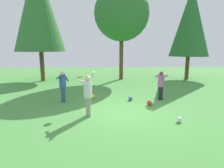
{
  "coord_description": "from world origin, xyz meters",
  "views": [
    {
      "loc": [
        -1.09,
        -7.75,
        2.75
      ],
      "look_at": [
        -0.45,
        1.21,
        1.05
      ],
      "focal_mm": 30.04,
      "sensor_mm": 36.0,
      "label": 1
    }
  ],
  "objects_px": {
    "person_bystander": "(161,83)",
    "ball_white": "(179,120)",
    "person_catcher": "(63,84)",
    "tree_far_right": "(191,21)",
    "frisbee": "(80,77)",
    "tree_far_left": "(38,6)",
    "tree_center": "(122,13)",
    "ball_red": "(149,103)",
    "ball_blue": "(131,99)",
    "ball_yellow": "(93,96)",
    "person_thrower": "(88,92)"
  },
  "relations": [
    {
      "from": "person_thrower",
      "to": "person_bystander",
      "type": "height_order",
      "value": "person_thrower"
    },
    {
      "from": "person_bystander",
      "to": "ball_white",
      "type": "relative_size",
      "value": 7.62
    },
    {
      "from": "frisbee",
      "to": "ball_red",
      "type": "bearing_deg",
      "value": 7.34
    },
    {
      "from": "ball_blue",
      "to": "tree_far_left",
      "type": "bearing_deg",
      "value": 133.79
    },
    {
      "from": "person_catcher",
      "to": "tree_center",
      "type": "xyz_separation_m",
      "value": [
        3.91,
        7.23,
        4.78
      ]
    },
    {
      "from": "frisbee",
      "to": "ball_white",
      "type": "height_order",
      "value": "frisbee"
    },
    {
      "from": "ball_yellow",
      "to": "tree_far_left",
      "type": "relative_size",
      "value": 0.02
    },
    {
      "from": "tree_center",
      "to": "ball_white",
      "type": "bearing_deg",
      "value": -84.6
    },
    {
      "from": "person_thrower",
      "to": "person_bystander",
      "type": "xyz_separation_m",
      "value": [
        3.79,
        2.28,
        -0.09
      ]
    },
    {
      "from": "person_catcher",
      "to": "ball_yellow",
      "type": "distance_m",
      "value": 1.83
    },
    {
      "from": "person_catcher",
      "to": "ball_red",
      "type": "height_order",
      "value": "person_catcher"
    },
    {
      "from": "frisbee",
      "to": "tree_center",
      "type": "distance_m",
      "value": 10.02
    },
    {
      "from": "person_thrower",
      "to": "tree_far_left",
      "type": "xyz_separation_m",
      "value": [
        -4.38,
        9.0,
        5.13
      ]
    },
    {
      "from": "person_catcher",
      "to": "ball_white",
      "type": "distance_m",
      "value": 5.87
    },
    {
      "from": "ball_white",
      "to": "ball_yellow",
      "type": "bearing_deg",
      "value": 132.09
    },
    {
      "from": "tree_far_right",
      "to": "tree_center",
      "type": "distance_m",
      "value": 6.05
    },
    {
      "from": "person_bystander",
      "to": "ball_white",
      "type": "bearing_deg",
      "value": 65.07
    },
    {
      "from": "ball_blue",
      "to": "tree_far_right",
      "type": "xyz_separation_m",
      "value": [
        6.36,
        6.86,
        4.97
      ]
    },
    {
      "from": "ball_white",
      "to": "tree_far_left",
      "type": "height_order",
      "value": "tree_far_left"
    },
    {
      "from": "ball_blue",
      "to": "tree_far_left",
      "type": "distance_m",
      "value": 11.18
    },
    {
      "from": "person_thrower",
      "to": "ball_white",
      "type": "bearing_deg",
      "value": -129.48
    },
    {
      "from": "person_bystander",
      "to": "ball_blue",
      "type": "height_order",
      "value": "person_bystander"
    },
    {
      "from": "frisbee",
      "to": "tree_far_left",
      "type": "height_order",
      "value": "tree_far_left"
    },
    {
      "from": "ball_white",
      "to": "ball_blue",
      "type": "height_order",
      "value": "ball_blue"
    },
    {
      "from": "person_catcher",
      "to": "tree_far_left",
      "type": "xyz_separation_m",
      "value": [
        -2.96,
        6.78,
        5.19
      ]
    },
    {
      "from": "person_bystander",
      "to": "person_thrower",
      "type": "bearing_deg",
      "value": 11.82
    },
    {
      "from": "frisbee",
      "to": "tree_far_left",
      "type": "distance_m",
      "value": 10.21
    },
    {
      "from": "person_thrower",
      "to": "ball_blue",
      "type": "height_order",
      "value": "person_thrower"
    },
    {
      "from": "frisbee",
      "to": "tree_far_right",
      "type": "distance_m",
      "value": 12.63
    },
    {
      "from": "person_catcher",
      "to": "tree_center",
      "type": "height_order",
      "value": "tree_center"
    },
    {
      "from": "person_bystander",
      "to": "frisbee",
      "type": "relative_size",
      "value": 4.36
    },
    {
      "from": "ball_white",
      "to": "tree_far_left",
      "type": "relative_size",
      "value": 0.02
    },
    {
      "from": "person_bystander",
      "to": "tree_far_left",
      "type": "height_order",
      "value": "tree_far_left"
    },
    {
      "from": "frisbee",
      "to": "tree_far_right",
      "type": "xyz_separation_m",
      "value": [
        8.87,
        8.24,
        3.57
      ]
    },
    {
      "from": "ball_red",
      "to": "tree_far_right",
      "type": "height_order",
      "value": "tree_far_right"
    },
    {
      "from": "ball_white",
      "to": "ball_blue",
      "type": "distance_m",
      "value": 3.4
    },
    {
      "from": "frisbee",
      "to": "ball_white",
      "type": "relative_size",
      "value": 1.75
    },
    {
      "from": "person_thrower",
      "to": "frisbee",
      "type": "bearing_deg",
      "value": -0.0
    },
    {
      "from": "person_thrower",
      "to": "tree_far_right",
      "type": "height_order",
      "value": "tree_far_right"
    },
    {
      "from": "tree_center",
      "to": "tree_far_left",
      "type": "height_order",
      "value": "tree_far_left"
    },
    {
      "from": "person_catcher",
      "to": "ball_red",
      "type": "distance_m",
      "value": 4.51
    },
    {
      "from": "person_catcher",
      "to": "tree_far_right",
      "type": "bearing_deg",
      "value": 87.95
    },
    {
      "from": "person_bystander",
      "to": "frisbee",
      "type": "distance_m",
      "value": 4.46
    },
    {
      "from": "person_thrower",
      "to": "tree_far_right",
      "type": "bearing_deg",
      "value": -67.78
    },
    {
      "from": "frisbee",
      "to": "tree_far_right",
      "type": "relative_size",
      "value": 0.04
    },
    {
      "from": "ball_white",
      "to": "person_bystander",
      "type": "bearing_deg",
      "value": 84.22
    },
    {
      "from": "person_bystander",
      "to": "tree_far_right",
      "type": "relative_size",
      "value": 0.19
    },
    {
      "from": "frisbee",
      "to": "ball_white",
      "type": "bearing_deg",
      "value": -24.4
    },
    {
      "from": "person_catcher",
      "to": "tree_far_right",
      "type": "relative_size",
      "value": 0.2
    },
    {
      "from": "person_thrower",
      "to": "ball_blue",
      "type": "relative_size",
      "value": 8.33
    }
  ]
}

